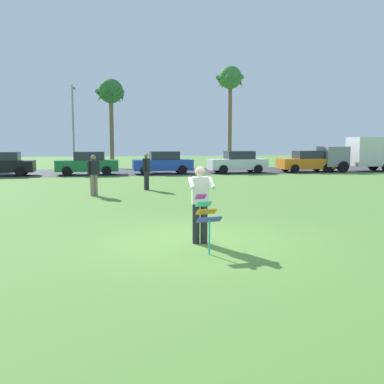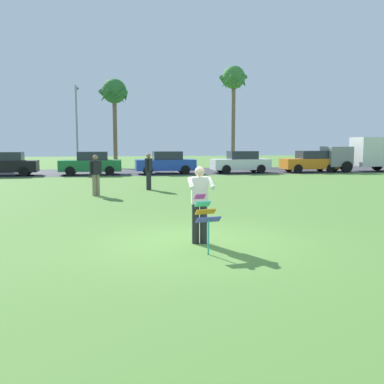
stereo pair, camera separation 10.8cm
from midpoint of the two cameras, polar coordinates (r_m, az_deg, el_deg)
name	(u,v)px [view 1 (the left image)]	position (r m, az deg, el deg)	size (l,w,h in m)	color
ground_plane	(197,242)	(10.04, 0.29, -6.52)	(120.00, 120.00, 0.00)	#568438
road_strip	(137,172)	(33.41, -7.24, 2.63)	(120.00, 8.00, 0.01)	#38383D
person_kite_flyer	(200,202)	(9.71, 0.75, -1.26)	(0.57, 0.68, 1.73)	#26262B
kite_held	(206,214)	(8.93, 1.54, -2.88)	(0.53, 0.68, 1.19)	#D83399
parked_car_black	(2,164)	(31.77, -23.68, 3.32)	(4.26, 1.95, 1.60)	black
parked_car_green	(88,164)	(30.97, -13.52, 3.62)	(4.22, 1.87, 1.60)	#1E7238
parked_car_blue	(163,163)	(31.12, -3.92, 3.80)	(4.23, 1.89, 1.60)	#2347B7
parked_car_white	(238,162)	(32.20, 5.90, 3.87)	(4.26, 1.95, 1.60)	white
parked_car_orange	(307,162)	(34.10, 14.64, 3.84)	(4.26, 1.95, 1.60)	orange
parked_truck_grey_van	(367,153)	(36.46, 21.81, 4.75)	(6.72, 2.18, 2.62)	gray
palm_tree_right_near	(111,95)	(39.00, -10.62, 12.39)	(2.58, 2.71, 7.65)	brown
palm_tree_centre_far	(230,82)	(41.48, 4.95, 14.11)	(2.58, 2.71, 9.20)	brown
streetlight_pole	(73,121)	(38.67, -15.32, 8.90)	(0.24, 1.65, 7.00)	#9E9EA3
person_walker_near	(146,170)	(20.80, -6.12, 2.84)	(0.37, 0.51, 1.73)	#26262B
person_walker_far	(94,174)	(18.84, -12.88, 2.33)	(0.49, 0.38, 1.73)	gray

